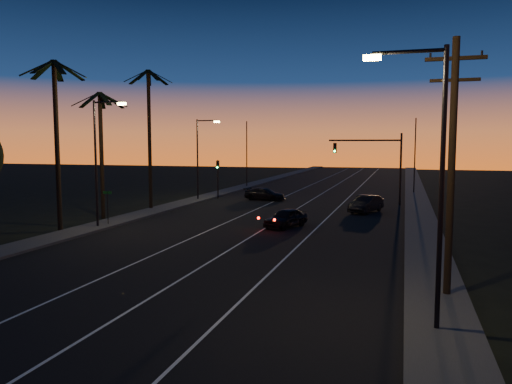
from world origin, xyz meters
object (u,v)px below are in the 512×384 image
(signal_mast, at_px, (376,156))
(lead_car, at_px, (286,218))
(utility_pole, at_px, (452,162))
(cross_car, at_px, (265,194))
(right_car, at_px, (366,204))

(signal_mast, relative_size, lead_car, 1.52)
(signal_mast, height_order, lead_car, signal_mast)
(utility_pole, distance_m, signal_mast, 30.33)
(utility_pole, relative_size, cross_car, 2.15)
(signal_mast, bearing_deg, right_car, -93.66)
(utility_pole, xyz_separation_m, cross_car, (-15.84, 30.10, -4.66))
(right_car, bearing_deg, signal_mast, 86.34)
(signal_mast, xyz_separation_m, cross_car, (-11.37, 0.11, -4.13))
(utility_pole, xyz_separation_m, lead_car, (-9.81, 14.11, -4.63))
(right_car, height_order, cross_car, right_car)
(utility_pole, height_order, right_car, utility_pole)
(right_car, bearing_deg, lead_car, -117.29)
(utility_pole, distance_m, right_car, 24.61)
(right_car, xyz_separation_m, cross_car, (-10.97, 6.41, -0.10))
(utility_pole, height_order, lead_car, utility_pole)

